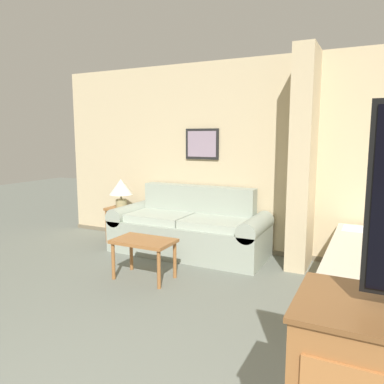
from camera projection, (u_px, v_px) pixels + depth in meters
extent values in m
cube|color=#CCB78E|center=(289.00, 158.00, 4.85)|extent=(7.18, 0.12, 2.60)
cube|color=#70644E|center=(284.00, 254.00, 4.97)|extent=(7.18, 0.02, 0.06)
cube|color=black|center=(202.00, 144.00, 5.28)|extent=(0.51, 0.02, 0.43)
cube|color=gray|center=(202.00, 144.00, 5.27)|extent=(0.44, 0.01, 0.36)
cube|color=#CCB78E|center=(303.00, 160.00, 4.43)|extent=(0.24, 0.58, 2.60)
cube|color=#99A393|center=(188.00, 238.00, 5.08)|extent=(1.66, 0.84, 0.43)
cube|color=#99A393|center=(198.00, 202.00, 5.29)|extent=(1.66, 0.20, 0.47)
cube|color=#99A393|center=(131.00, 230.00, 5.49)|extent=(0.23, 0.84, 0.43)
cylinder|color=#99A393|center=(131.00, 213.00, 5.45)|extent=(0.25, 0.84, 0.25)
cube|color=#99A393|center=(255.00, 247.00, 4.66)|extent=(0.23, 0.84, 0.43)
cylinder|color=#99A393|center=(256.00, 227.00, 4.62)|extent=(0.25, 0.84, 0.25)
cube|color=#AAB5A4|center=(160.00, 217.00, 5.17)|extent=(0.81, 0.60, 0.10)
cube|color=#AAB5A4|center=(215.00, 223.00, 4.81)|extent=(0.81, 0.60, 0.10)
cube|color=#996033|center=(144.00, 241.00, 4.14)|extent=(0.67, 0.42, 0.04)
cylinder|color=#996033|center=(113.00, 261.00, 4.15)|extent=(0.04, 0.04, 0.41)
cylinder|color=#996033|center=(159.00, 270.00, 3.89)|extent=(0.04, 0.04, 0.41)
cylinder|color=#996033|center=(131.00, 253.00, 4.46)|extent=(0.04, 0.04, 0.41)
cylinder|color=#996033|center=(175.00, 260.00, 4.20)|extent=(0.04, 0.04, 0.41)
cube|color=#996033|center=(121.00, 208.00, 5.62)|extent=(0.38, 0.38, 0.04)
cylinder|color=#996033|center=(107.00, 227.00, 5.58)|extent=(0.04, 0.04, 0.49)
cylinder|color=#996033|center=(124.00, 229.00, 5.44)|extent=(0.04, 0.04, 0.49)
cylinder|color=#996033|center=(120.00, 222.00, 5.87)|extent=(0.04, 0.04, 0.49)
cylinder|color=#996033|center=(137.00, 224.00, 5.73)|extent=(0.04, 0.04, 0.49)
cylinder|color=tan|center=(121.00, 203.00, 5.61)|extent=(0.17, 0.17, 0.12)
cylinder|color=tan|center=(121.00, 197.00, 5.59)|extent=(0.02, 0.02, 0.07)
cone|color=white|center=(121.00, 187.00, 5.57)|extent=(0.35, 0.35, 0.23)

